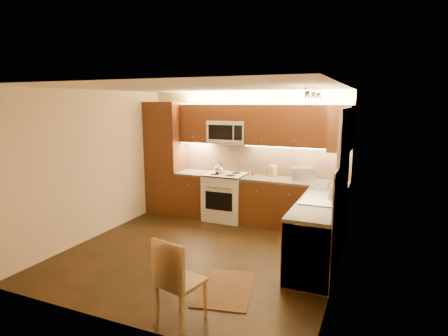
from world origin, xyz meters
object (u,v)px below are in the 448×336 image
at_px(kettle, 219,168).
at_px(knife_block, 273,171).
at_px(soap_bottle, 331,190).
at_px(microwave, 228,132).
at_px(toaster_oven, 302,173).
at_px(stove, 225,197).
at_px(dining_chair, 181,279).
at_px(sink, 322,194).

relative_size(kettle, knife_block, 1.09).
bearing_deg(soap_bottle, microwave, 128.38).
height_order(knife_block, soap_bottle, knife_block).
bearing_deg(toaster_oven, knife_block, 146.55).
xyz_separation_m(stove, toaster_oven, (1.47, 0.10, 0.56)).
xyz_separation_m(knife_block, soap_bottle, (1.21, -1.13, -0.01)).
bearing_deg(kettle, toaster_oven, 23.65).
bearing_deg(dining_chair, kettle, 119.21).
bearing_deg(sink, stove, 150.64).
bearing_deg(knife_block, stove, -150.80).
relative_size(knife_block, dining_chair, 0.23).
xyz_separation_m(sink, knife_block, (-1.11, 1.33, 0.03)).
bearing_deg(kettle, dining_chair, -55.65).
bearing_deg(knife_block, kettle, -148.09).
distance_m(stove, sink, 2.35).
bearing_deg(soap_bottle, stove, 131.38).
height_order(toaster_oven, soap_bottle, toaster_oven).
distance_m(soap_bottle, dining_chair, 2.77).
height_order(stove, toaster_oven, toaster_oven).
height_order(kettle, knife_block, kettle).
relative_size(stove, soap_bottle, 4.99).
distance_m(kettle, soap_bottle, 2.37).
bearing_deg(kettle, sink, -9.43).
height_order(microwave, toaster_oven, microwave).
bearing_deg(microwave, toaster_oven, -1.17).
relative_size(stove, sink, 1.07).
relative_size(sink, soap_bottle, 4.67).
height_order(microwave, dining_chair, microwave).
height_order(sink, kettle, kettle).
relative_size(knife_block, soap_bottle, 1.16).
bearing_deg(soap_bottle, toaster_oven, 97.02).
bearing_deg(soap_bottle, kettle, 133.98).
relative_size(microwave, kettle, 3.28).
relative_size(microwave, toaster_oven, 1.94).
distance_m(sink, toaster_oven, 1.34).
bearing_deg(knife_block, sink, -33.91).
bearing_deg(toaster_oven, sink, -90.14).
height_order(microwave, sink, microwave).
bearing_deg(microwave, kettle, -115.80).
distance_m(microwave, toaster_oven, 1.63).
height_order(kettle, toaster_oven, kettle).
relative_size(microwave, dining_chair, 0.81).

